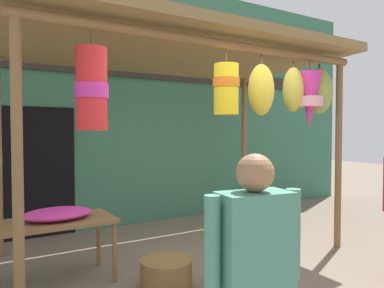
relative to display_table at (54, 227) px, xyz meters
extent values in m
plane|color=#756656|center=(1.62, -0.56, -0.61)|extent=(30.00, 30.00, 0.00)
cube|color=#387056|center=(1.62, 2.07, 1.55)|extent=(10.80, 0.25, 4.31)
cube|color=#2D2823|center=(1.62, 1.93, 2.06)|extent=(9.72, 0.04, 0.24)
cube|color=black|center=(0.14, 1.94, 0.39)|extent=(1.10, 0.03, 2.00)
cylinder|color=brown|center=(-0.43, -0.77, 0.69)|extent=(0.09, 0.09, 2.59)
cylinder|color=brown|center=(3.64, -0.77, 0.69)|extent=(0.09, 0.09, 2.59)
cylinder|color=brown|center=(3.64, 1.29, 0.69)|extent=(0.09, 0.09, 2.59)
cylinder|color=brown|center=(1.61, -0.77, 1.98)|extent=(4.28, 0.10, 0.10)
cylinder|color=brown|center=(1.61, 1.29, 2.13)|extent=(4.28, 0.10, 0.10)
cube|color=olive|center=(1.61, 0.26, 2.10)|extent=(4.58, 2.55, 0.26)
cylinder|color=brown|center=(0.20, -0.72, 1.86)|extent=(0.01, 0.01, 0.15)
cylinder|color=red|center=(0.20, -0.72, 1.41)|extent=(0.28, 0.28, 0.75)
cylinder|color=#D13399|center=(0.20, -0.72, 1.39)|extent=(0.30, 0.30, 0.14)
cylinder|color=brown|center=(1.68, -0.79, 1.85)|extent=(0.01, 0.01, 0.17)
cylinder|color=yellow|center=(1.68, -0.79, 1.48)|extent=(0.27, 0.27, 0.56)
cylinder|color=orange|center=(1.68, -0.79, 1.56)|extent=(0.30, 0.30, 0.10)
cylinder|color=brown|center=(3.04, -0.77, 1.86)|extent=(0.01, 0.01, 0.14)
cone|color=#D13399|center=(3.04, -0.77, 1.43)|extent=(0.32, 0.32, 0.72)
cylinder|color=pink|center=(3.04, -0.77, 1.41)|extent=(0.35, 0.35, 0.13)
cylinder|color=#4C3D23|center=(3.29, -0.71, 1.90)|extent=(0.02, 0.02, 0.06)
ellipsoid|color=#89A842|center=(3.29, -0.71, 1.56)|extent=(0.40, 0.34, 0.61)
cylinder|color=#4C3D23|center=(2.83, -0.68, 1.89)|extent=(0.02, 0.02, 0.09)
ellipsoid|color=gold|center=(2.83, -0.68, 1.56)|extent=(0.29, 0.25, 0.57)
cylinder|color=#4C3D23|center=(2.22, -0.75, 1.87)|extent=(0.02, 0.02, 0.11)
ellipsoid|color=yellow|center=(2.22, -0.75, 1.51)|extent=(0.33, 0.28, 0.61)
cube|color=brown|center=(0.00, 0.00, 0.06)|extent=(1.22, 0.66, 0.04)
cylinder|color=brown|center=(0.56, -0.28, -0.29)|extent=(0.05, 0.05, 0.65)
cylinder|color=brown|center=(0.56, 0.28, -0.29)|extent=(0.05, 0.05, 0.65)
ellipsoid|color=#D13399|center=(0.04, 0.02, 0.14)|extent=(0.72, 0.50, 0.12)
ellipsoid|color=red|center=(0.14, -0.03, 0.14)|extent=(0.32, 0.25, 0.09)
cube|color=#AD1E1E|center=(1.53, -1.07, -0.17)|extent=(0.41, 0.41, 0.04)
cube|color=#AD1E1E|center=(1.52, -1.25, 0.03)|extent=(0.40, 0.05, 0.40)
cylinder|color=#333338|center=(1.71, -0.89, -0.39)|extent=(0.03, 0.03, 0.44)
cylinder|color=#333338|center=(1.35, -0.88, -0.39)|extent=(0.03, 0.03, 0.44)
cylinder|color=#333338|center=(1.70, -1.25, -0.39)|extent=(0.03, 0.03, 0.44)
cylinder|color=#333338|center=(1.34, -1.24, -0.39)|extent=(0.03, 0.03, 0.44)
cylinder|color=brown|center=(0.97, -0.69, -0.46)|extent=(0.54, 0.54, 0.29)
cube|color=#4C8E7A|center=(0.52, -2.59, 0.42)|extent=(0.43, 0.27, 0.56)
cylinder|color=#4C8E7A|center=(0.77, -2.62, 0.45)|extent=(0.08, 0.08, 0.51)
cylinder|color=#4C8E7A|center=(0.27, -2.55, 0.45)|extent=(0.08, 0.08, 0.51)
sphere|color=#9E704C|center=(0.52, -2.59, 0.80)|extent=(0.21, 0.21, 0.21)
camera|label=1|loc=(-0.79, -4.08, 1.03)|focal=34.62mm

